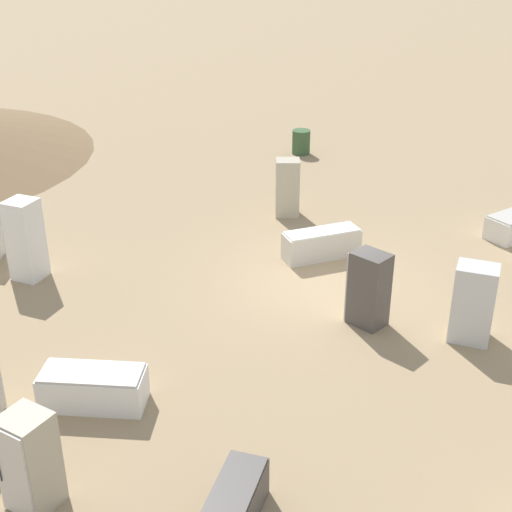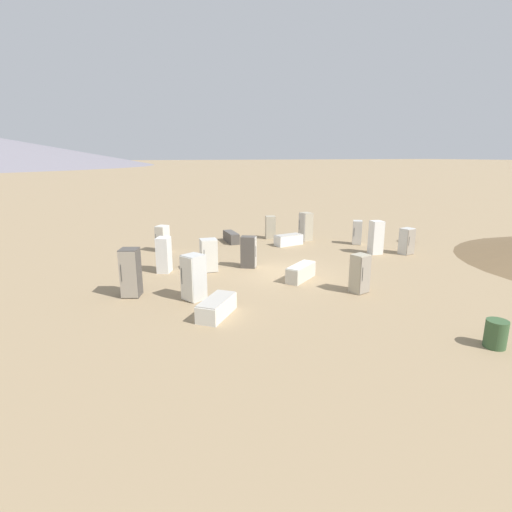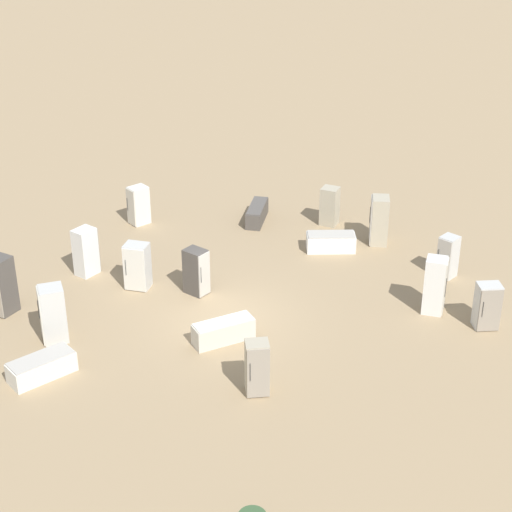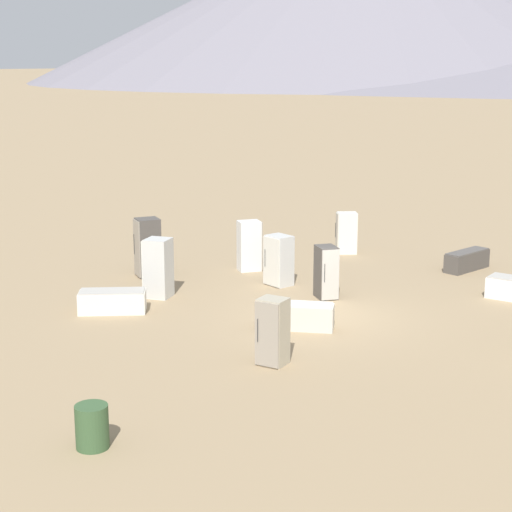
# 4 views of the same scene
# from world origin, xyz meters

# --- Properties ---
(ground_plane) EXTENTS (1000.00, 1000.00, 0.00)m
(ground_plane) POSITION_xyz_m (0.00, 0.00, 0.00)
(ground_plane) COLOR #9E8460
(discarded_fridge_0) EXTENTS (0.72, 0.84, 1.61)m
(discarded_fridge_0) POSITION_xyz_m (-1.61, -3.22, 0.80)
(discarded_fridge_0) COLOR silver
(discarded_fridge_0) RESTS_ON ground_plane
(discarded_fridge_1) EXTENTS (0.83, 0.71, 1.84)m
(discarded_fridge_1) POSITION_xyz_m (-6.32, 4.73, 0.92)
(discarded_fridge_1) COLOR #B2A88E
(discarded_fridge_1) RESTS_ON ground_plane
(discarded_fridge_2) EXTENTS (0.76, 0.83, 1.49)m
(discarded_fridge_2) POSITION_xyz_m (-0.77, 8.20, 0.75)
(discarded_fridge_2) COLOR silver
(discarded_fridge_2) RESTS_ON ground_plane
(discarded_fridge_3) EXTENTS (0.94, 0.86, 1.71)m
(discarded_fridge_3) POSITION_xyz_m (-2.29, -5.24, 0.86)
(discarded_fridge_3) COLOR white
(discarded_fridge_3) RESTS_ON ground_plane
(discarded_fridge_4) EXTENTS (0.97, 0.99, 1.80)m
(discarded_fridge_4) POSITION_xyz_m (1.98, -4.82, 0.90)
(discarded_fridge_4) COLOR silver
(discarded_fridge_4) RESTS_ON ground_plane
(discarded_fridge_5) EXTENTS (1.60, 1.89, 0.71)m
(discarded_fridge_5) POSITION_xyz_m (1.29, 0.28, 0.35)
(discarded_fridge_5) COLOR beige
(discarded_fridge_5) RESTS_ON ground_plane
(discarded_fridge_6) EXTENTS (0.74, 0.77, 1.61)m
(discarded_fridge_6) POSITION_xyz_m (3.72, 1.68, 0.80)
(discarded_fridge_6) COLOR #B2A88E
(discarded_fridge_6) RESTS_ON ground_plane
(discarded_fridge_7) EXTENTS (0.84, 0.92, 1.59)m
(discarded_fridge_7) POSITION_xyz_m (-1.54, -1.17, 0.79)
(discarded_fridge_7) COLOR #4C4742
(discarded_fridge_7) RESTS_ON ground_plane
(discarded_fridge_8) EXTENTS (0.79, 0.78, 1.53)m
(discarded_fridge_8) POSITION_xyz_m (-7.74, 2.79, 0.77)
(discarded_fridge_8) COLOR #B2A88E
(discarded_fridge_8) RESTS_ON ground_plane
(discarded_fridge_9) EXTENTS (1.91, 0.65, 0.67)m
(discarded_fridge_9) POSITION_xyz_m (-7.60, -0.06, 0.33)
(discarded_fridge_9) COLOR #4C4742
(discarded_fridge_9) RESTS_ON ground_plane
(discarded_fridge_10) EXTENTS (1.92, 1.81, 0.64)m
(discarded_fridge_10) POSITION_xyz_m (3.91, -4.48, 0.32)
(discarded_fridge_10) COLOR silver
(discarded_fridge_10) RESTS_ON ground_plane
(discarded_fridge_11) EXTENTS (1.04, 1.88, 0.67)m
(discarded_fridge_11) POSITION_xyz_m (-5.43, 3.02, 0.33)
(discarded_fridge_11) COLOR white
(discarded_fridge_11) RESTS_ON ground_plane
(discarded_fridge_12) EXTENTS (0.81, 0.79, 1.52)m
(discarded_fridge_12) POSITION_xyz_m (-4.00, 7.14, 0.76)
(discarded_fridge_12) COLOR silver
(discarded_fridge_12) RESTS_ON ground_plane
(discarded_fridge_13) EXTENTS (0.72, 0.76, 1.90)m
(discarded_fridge_13) POSITION_xyz_m (-1.49, 6.61, 0.95)
(discarded_fridge_13) COLOR white
(discarded_fridge_13) RESTS_ON ground_plane
(discarded_fridge_14) EXTENTS (0.93, 0.91, 1.52)m
(discarded_fridge_14) POSITION_xyz_m (-6.68, -4.61, 0.76)
(discarded_fridge_14) COLOR silver
(discarded_fridge_14) RESTS_ON ground_plane
(discarded_fridge_15) EXTENTS (0.96, 0.91, 1.94)m
(discarded_fridge_15) POSITION_xyz_m (0.65, -7.05, 0.97)
(discarded_fridge_15) COLOR #4C4742
(discarded_fridge_15) RESTS_ON ground_plane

